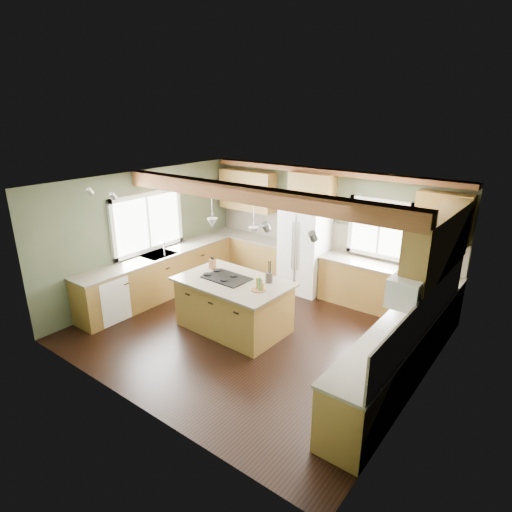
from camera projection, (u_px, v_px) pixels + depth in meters
The scene contains 37 objects.
floor at pixel (254, 332), 7.55m from camera, with size 5.60×5.60×0.00m, color black.
ceiling at pixel (254, 186), 6.69m from camera, with size 5.60×5.60×0.00m, color silver.
wall_back at pixel (327, 231), 8.99m from camera, with size 5.60×5.60×0.00m, color #414A35.
wall_left at pixel (146, 234), 8.72m from camera, with size 5.00×5.00×0.00m, color #414A35.
wall_right at pixel (426, 309), 5.51m from camera, with size 5.00×5.00×0.00m, color #414A35.
ceiling_beam at pixel (251, 195), 6.67m from camera, with size 5.55×0.26×0.26m, color brown.
soffit_trim at pixel (328, 172), 8.51m from camera, with size 5.55×0.20×0.10m, color brown.
backsplash_back at pixel (326, 235), 9.01m from camera, with size 5.58×0.03×0.58m, color brown.
backsplash_right at pixel (425, 314), 5.59m from camera, with size 0.03×3.70×0.58m, color brown.
base_cab_back_left at pixel (251, 256), 10.08m from camera, with size 2.02×0.60×0.88m, color brown.
counter_back_left at pixel (251, 237), 9.93m from camera, with size 2.06×0.64×0.04m, color brown.
base_cab_back_right at pixel (386, 290), 8.20m from camera, with size 2.62×0.60×0.88m, color brown.
counter_back_right at pixel (388, 268), 8.05m from camera, with size 2.66×0.64×0.04m, color brown.
base_cab_left at pixel (161, 276), 8.87m from camera, with size 0.60×3.70×0.88m, color brown.
counter_left at pixel (159, 255), 8.72m from camera, with size 0.64×3.74×0.04m, color brown.
base_cab_right at pixel (397, 357), 6.01m from camera, with size 0.60×3.70×0.88m, color brown.
counter_right at pixel (401, 328), 5.86m from camera, with size 0.64×3.74×0.04m, color brown.
upper_cab_back_left at pixel (247, 190), 9.79m from camera, with size 1.40×0.35×0.90m, color brown.
upper_cab_over_fridge at pixel (312, 190), 8.75m from camera, with size 0.96×0.35×0.70m, color brown.
upper_cab_right at pixel (439, 242), 6.07m from camera, with size 0.35×2.20×0.90m, color brown.
upper_cab_back_corner at pixel (443, 219), 7.33m from camera, with size 0.90×0.35×0.90m, color brown.
window_left at pixel (147, 222), 8.67m from camera, with size 0.04×1.60×1.05m, color white.
window_back at pixel (380, 228), 8.23m from camera, with size 1.10×0.04×1.00m, color white.
sink at pixel (159, 255), 8.72m from camera, with size 0.50×0.65×0.03m, color #262628.
faucet at pixel (164, 250), 8.57m from camera, with size 0.02×0.02×0.28m, color #B2B2B7.
dishwasher at pixel (106, 298), 7.90m from camera, with size 0.60×0.60×0.84m, color white.
oven at pixel (356, 406), 5.04m from camera, with size 0.60×0.72×0.84m, color white.
microwave at pixel (410, 289), 5.52m from camera, with size 0.40×0.70×0.38m, color white.
pendant_left at pixel (212, 223), 7.36m from camera, with size 0.18×0.18×0.16m, color #B2B2B7.
pendant_right at pixel (254, 232), 6.81m from camera, with size 0.18×0.18×0.16m, color #B2B2B7.
refrigerator at pixel (304, 250), 9.01m from camera, with size 0.90×0.74×1.80m, color white.
island at pixel (234, 306), 7.56m from camera, with size 1.84×1.12×0.88m, color brown.
island_top at pixel (233, 282), 7.41m from camera, with size 1.96×1.24×0.04m, color brown.
cooktop at pixel (227, 278), 7.49m from camera, with size 0.80×0.53×0.02m, color black.
knife_block at pixel (213, 264), 7.91m from camera, with size 0.11×0.08×0.18m, color brown.
utensil_crock at pixel (269, 277), 7.31m from camera, with size 0.13×0.13×0.17m, color #3C3530.
bottle_tray at pixel (259, 284), 6.98m from camera, with size 0.24×0.24×0.22m, color brown, non-canonical shape.
Camera 1 is at (4.08, -5.28, 3.78)m, focal length 30.00 mm.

